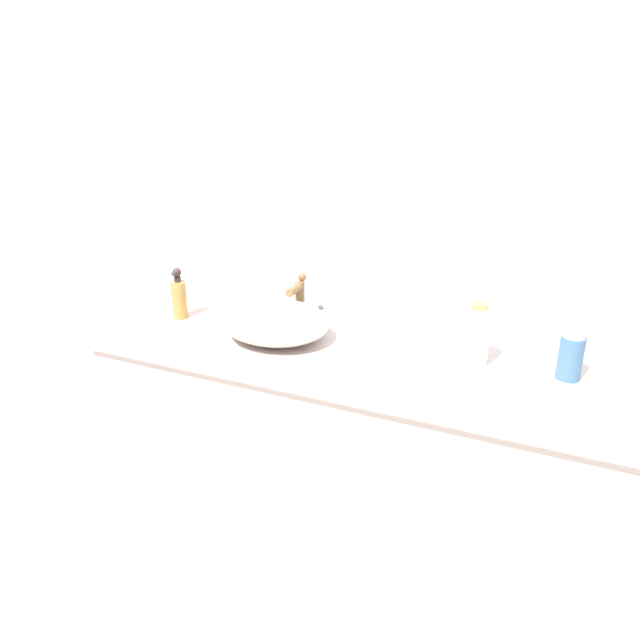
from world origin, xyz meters
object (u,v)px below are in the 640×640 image
Objects in this scene: perfume_bottle at (477,335)px; soap_dispenser at (179,297)px; lotion_bottle at (571,354)px; sink_basin at (276,322)px.

soap_dispenser is at bearing -177.64° from perfume_bottle.
soap_dispenser is 1.18× the size of lotion_bottle.
soap_dispenser is (-0.38, 0.03, 0.02)m from sink_basin.
soap_dispenser is 0.95× the size of perfume_bottle.
sink_basin is 0.61m from perfume_bottle.
soap_dispenser is 1.24m from lotion_bottle.
sink_basin is 1.85× the size of perfume_bottle.
soap_dispenser is 0.99m from perfume_bottle.
soap_dispenser reaches higher than sink_basin.
sink_basin is 2.29× the size of lotion_bottle.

